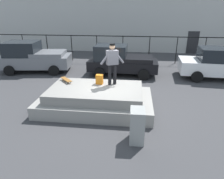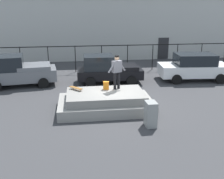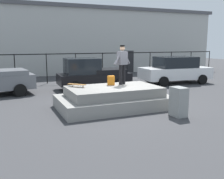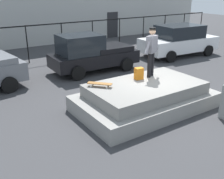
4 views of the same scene
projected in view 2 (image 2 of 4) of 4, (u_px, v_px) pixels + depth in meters
name	position (u px, v px, depth m)	size (l,w,h in m)	color
ground_plane	(116.00, 107.00, 13.65)	(60.00, 60.00, 0.00)	#38383A
concrete_ledge	(106.00, 102.00, 13.25)	(4.56, 2.70, 0.89)	gray
skateboarder	(117.00, 70.00, 13.34)	(0.97, 0.50, 1.70)	black
skateboard	(76.00, 88.00, 13.45)	(0.68, 0.72, 0.12)	brown
backpack	(106.00, 85.00, 13.50)	(0.28, 0.20, 0.41)	orange
car_grey_pickup_near	(18.00, 71.00, 17.02)	(4.63, 2.59, 1.94)	slate
car_black_pickup_mid	(107.00, 69.00, 17.65)	(4.26, 2.08, 1.83)	black
car_white_sedan_far	(194.00, 67.00, 18.32)	(4.80, 2.50, 1.79)	white
utility_box	(151.00, 114.00, 11.41)	(0.44, 0.60, 1.09)	gray
fence_row	(102.00, 54.00, 20.54)	(24.06, 0.06, 2.01)	black
warehouse_building	(95.00, 25.00, 26.85)	(31.28, 6.71, 5.90)	#B2B2AD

